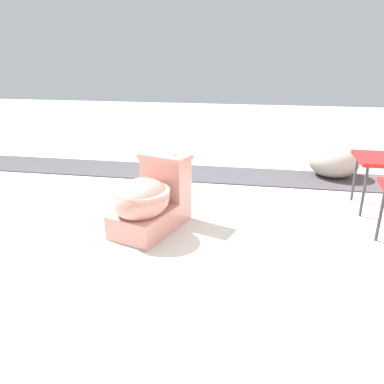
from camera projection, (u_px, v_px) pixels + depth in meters
ground_plane at (123, 224)px, 2.78m from camera, size 14.00×14.00×0.00m
gravel_strip at (212, 174)px, 3.89m from camera, size 0.56×8.00×0.01m
toilet at (150, 200)px, 2.63m from camera, size 0.71×0.55×0.52m
boulder_near at (334, 160)px, 3.77m from camera, size 0.53×0.57×0.35m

